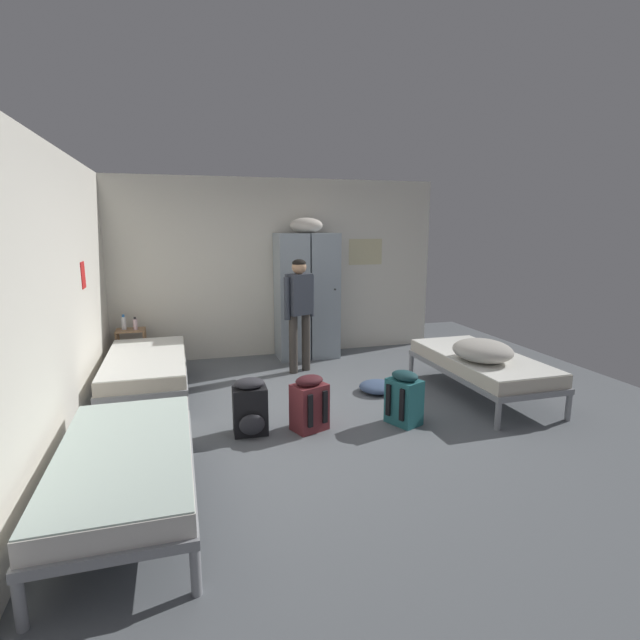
% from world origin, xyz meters
% --- Properties ---
extents(ground_plane, '(7.84, 7.84, 0.00)m').
position_xyz_m(ground_plane, '(0.00, 0.00, 0.00)').
color(ground_plane, slate).
extents(room_backdrop, '(4.97, 4.96, 2.64)m').
position_xyz_m(room_backdrop, '(-1.22, 1.25, 1.32)').
color(room_backdrop, silver).
rests_on(room_backdrop, ground_plane).
extents(locker_bank, '(0.90, 0.55, 2.07)m').
position_xyz_m(locker_bank, '(0.36, 2.17, 0.97)').
color(locker_bank, '#8C99A3').
rests_on(locker_bank, ground_plane).
extents(shelf_unit, '(0.38, 0.30, 0.57)m').
position_xyz_m(shelf_unit, '(-2.13, 2.18, 0.35)').
color(shelf_unit, '#99704C').
rests_on(shelf_unit, ground_plane).
extents(bed_left_front, '(0.90, 1.90, 0.49)m').
position_xyz_m(bed_left_front, '(-1.88, -1.42, 0.38)').
color(bed_left_front, gray).
rests_on(bed_left_front, ground_plane).
extents(bed_right, '(0.90, 1.90, 0.49)m').
position_xyz_m(bed_right, '(1.88, -0.03, 0.38)').
color(bed_right, gray).
rests_on(bed_right, ground_plane).
extents(bed_left_rear, '(0.90, 1.90, 0.49)m').
position_xyz_m(bed_left_rear, '(-1.88, 1.03, 0.38)').
color(bed_left_rear, gray).
rests_on(bed_left_rear, ground_plane).
extents(bedding_heap, '(0.62, 0.71, 0.23)m').
position_xyz_m(bedding_heap, '(1.73, -0.26, 0.61)').
color(bedding_heap, '#B7B2A8').
rests_on(bedding_heap, bed_right).
extents(person_traveler, '(0.45, 0.31, 1.53)m').
position_xyz_m(person_traveler, '(0.07, 1.46, 0.92)').
color(person_traveler, '#3D3833').
rests_on(person_traveler, ground_plane).
extents(water_bottle, '(0.06, 0.06, 0.21)m').
position_xyz_m(water_bottle, '(-2.21, 2.20, 0.66)').
color(water_bottle, white).
rests_on(water_bottle, shelf_unit).
extents(lotion_bottle, '(0.06, 0.06, 0.18)m').
position_xyz_m(lotion_bottle, '(-2.06, 2.14, 0.65)').
color(lotion_bottle, beige).
rests_on(lotion_bottle, shelf_unit).
extents(backpack_teal, '(0.40, 0.39, 0.55)m').
position_xyz_m(backpack_teal, '(0.66, -0.54, 0.26)').
color(backpack_teal, '#23666B').
rests_on(backpack_teal, ground_plane).
extents(backpack_maroon, '(0.39, 0.40, 0.55)m').
position_xyz_m(backpack_maroon, '(-0.31, -0.42, 0.26)').
color(backpack_maroon, maroon).
rests_on(backpack_maroon, ground_plane).
extents(backpack_black, '(0.33, 0.35, 0.55)m').
position_xyz_m(backpack_black, '(-0.87, -0.36, 0.26)').
color(backpack_black, black).
rests_on(backpack_black, ground_plane).
extents(clothes_pile_denim, '(0.45, 0.45, 0.13)m').
position_xyz_m(clothes_pile_denim, '(0.77, 0.39, 0.06)').
color(clothes_pile_denim, '#42567A').
rests_on(clothes_pile_denim, ground_plane).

